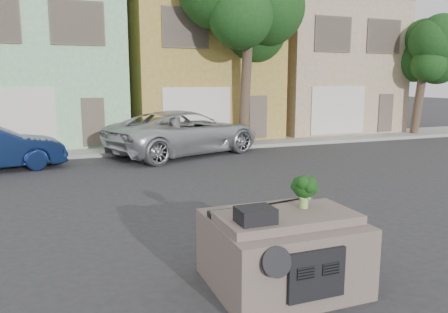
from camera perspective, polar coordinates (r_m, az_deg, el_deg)
ground_plane at (r=9.24m, az=-1.51°, el=-8.64°), size 120.00×120.00×0.00m
sidewalk at (r=19.21m, az=-11.93°, el=1.09°), size 40.00×3.00×0.15m
townhouse_mint at (r=22.80m, az=-22.79°, el=11.22°), size 7.20×8.20×7.55m
townhouse_tan at (r=23.81m, az=-4.06°, el=11.86°), size 7.20×8.20×7.55m
townhouse_beige at (r=26.95m, az=11.71°, el=11.45°), size 7.20×8.20×7.55m
silver_pickup at (r=17.70m, az=-5.01°, el=0.28°), size 7.02×5.05×1.78m
tree_near at (r=19.76m, az=2.84°, el=13.67°), size 4.40×4.00×8.50m
tree_far at (r=25.43m, az=24.23°, el=9.16°), size 3.20×3.00×6.00m
car_dashboard at (r=6.46m, az=7.48°, el=-11.75°), size 2.00×1.80×1.12m
instrument_hump at (r=5.70m, az=4.12°, el=-7.63°), size 0.48×0.38×0.20m
wiper_arm at (r=6.73m, az=8.17°, el=-5.77°), size 0.69×0.15×0.02m
broccoli at (r=6.39m, az=10.43°, el=-4.48°), size 0.44×0.44×0.49m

